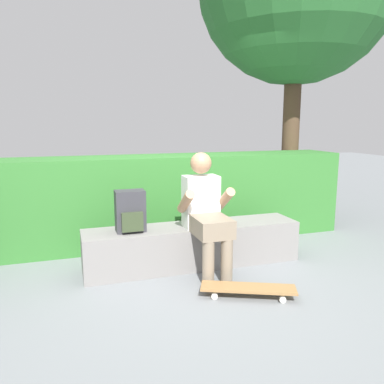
{
  "coord_description": "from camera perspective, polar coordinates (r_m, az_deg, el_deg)",
  "views": [
    {
      "loc": [
        -1.2,
        -3.29,
        1.46
      ],
      "look_at": [
        0.05,
        0.49,
        0.73
      ],
      "focal_mm": 35.95,
      "sensor_mm": 36.0,
      "label": 1
    }
  ],
  "objects": [
    {
      "name": "ground_plane",
      "position": [
        3.8,
        1.71,
        -12.31
      ],
      "size": [
        24.0,
        24.0,
        0.0
      ],
      "primitive_type": "plane",
      "color": "slate"
    },
    {
      "name": "bench_main",
      "position": [
        4.0,
        0.19,
        -7.9
      ],
      "size": [
        2.22,
        0.46,
        0.42
      ],
      "color": "gray",
      "rests_on": "ground"
    },
    {
      "name": "person_skater",
      "position": [
        3.71,
        2.04,
        -2.7
      ],
      "size": [
        0.49,
        0.62,
        1.17
      ],
      "color": "white",
      "rests_on": "ground"
    },
    {
      "name": "skateboard_near_person",
      "position": [
        3.38,
        8.33,
        -13.98
      ],
      "size": [
        0.81,
        0.51,
        0.09
      ],
      "color": "olive",
      "rests_on": "ground"
    },
    {
      "name": "backpack_on_bench",
      "position": [
        3.73,
        -9.13,
        -2.92
      ],
      "size": [
        0.28,
        0.23,
        0.4
      ],
      "color": "#333338",
      "rests_on": "bench_main"
    },
    {
      "name": "hedge_row",
      "position": [
        4.71,
        -6.92,
        -1.14
      ],
      "size": [
        5.07,
        0.66,
        1.06
      ],
      "color": "#32722E",
      "rests_on": "ground"
    }
  ]
}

